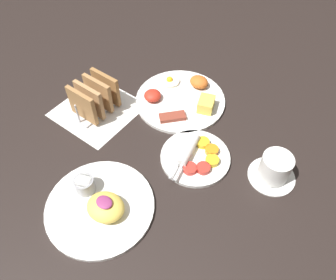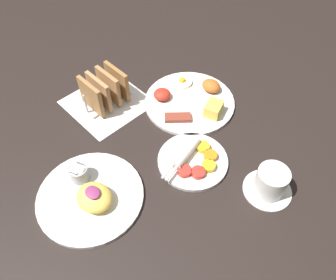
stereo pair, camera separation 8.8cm
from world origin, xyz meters
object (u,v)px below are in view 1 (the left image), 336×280
toast_rack (95,98)px  plate_condiments (195,156)px  plate_foreground (100,205)px  coffee_cup (275,169)px  plate_breakfast (182,98)px

toast_rack → plate_condiments: bearing=4.3°
plate_foreground → coffee_cup: (0.29, 0.32, 0.02)m
plate_breakfast → coffee_cup: coffee_cup is taller
plate_foreground → coffee_cup: 0.43m
plate_condiments → plate_breakfast: bearing=134.4°
plate_breakfast → toast_rack: size_ratio=1.85×
plate_breakfast → toast_rack: bearing=-134.1°
plate_condiments → plate_foreground: 0.27m
plate_condiments → coffee_cup: 0.20m
plate_condiments → plate_foreground: size_ratio=0.76×
plate_breakfast → toast_rack: (-0.18, -0.19, 0.04)m
plate_breakfast → plate_condiments: plate_breakfast is taller
plate_foreground → coffee_cup: bearing=48.4°
plate_breakfast → plate_condiments: bearing=-45.6°
plate_condiments → coffee_cup: coffee_cup is taller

